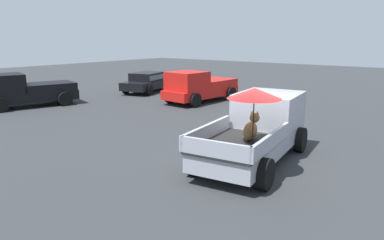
{
  "coord_description": "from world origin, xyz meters",
  "views": [
    {
      "loc": [
        -9.25,
        -4.83,
        3.65
      ],
      "look_at": [
        -0.44,
        1.92,
        1.1
      ],
      "focal_mm": 33.85,
      "sensor_mm": 36.0,
      "label": 1
    }
  ],
  "objects_px": {
    "pickup_truck_far": "(25,91)",
    "pickup_truck_main": "(259,127)",
    "parked_sedan_near": "(147,81)",
    "pickup_truck_red": "(199,87)"
  },
  "relations": [
    {
      "from": "pickup_truck_far",
      "to": "pickup_truck_main",
      "type": "bearing_deg",
      "value": 106.56
    },
    {
      "from": "pickup_truck_main",
      "to": "pickup_truck_far",
      "type": "bearing_deg",
      "value": 82.35
    },
    {
      "from": "pickup_truck_main",
      "to": "parked_sedan_near",
      "type": "distance_m",
      "value": 14.74
    },
    {
      "from": "pickup_truck_main",
      "to": "pickup_truck_red",
      "type": "bearing_deg",
      "value": 39.29
    },
    {
      "from": "pickup_truck_far",
      "to": "parked_sedan_near",
      "type": "bearing_deg",
      "value": -173.18
    },
    {
      "from": "pickup_truck_red",
      "to": "parked_sedan_near",
      "type": "distance_m",
      "value": 5.18
    },
    {
      "from": "parked_sedan_near",
      "to": "pickup_truck_main",
      "type": "bearing_deg",
      "value": -136.69
    },
    {
      "from": "pickup_truck_main",
      "to": "pickup_truck_far",
      "type": "relative_size",
      "value": 1.03
    },
    {
      "from": "pickup_truck_main",
      "to": "pickup_truck_red",
      "type": "xyz_separation_m",
      "value": [
        6.91,
        7.35,
        -0.12
      ]
    },
    {
      "from": "pickup_truck_main",
      "to": "parked_sedan_near",
      "type": "bearing_deg",
      "value": 50.09
    }
  ]
}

